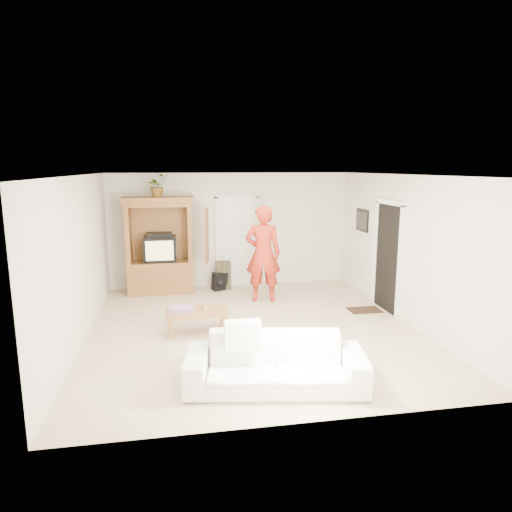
{
  "coord_description": "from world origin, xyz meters",
  "views": [
    {
      "loc": [
        -1.26,
        -7.34,
        2.73
      ],
      "look_at": [
        0.16,
        0.6,
        1.15
      ],
      "focal_mm": 32.0,
      "sensor_mm": 36.0,
      "label": 1
    }
  ],
  "objects_px": {
    "sofa": "(276,363)",
    "coffee_table": "(197,313)",
    "armoire": "(161,252)",
    "man": "(263,254)"
  },
  "relations": [
    {
      "from": "armoire",
      "to": "sofa",
      "type": "height_order",
      "value": "armoire"
    },
    {
      "from": "man",
      "to": "sofa",
      "type": "xyz_separation_m",
      "value": [
        -0.57,
        -3.74,
        -0.67
      ]
    },
    {
      "from": "man",
      "to": "coffee_table",
      "type": "height_order",
      "value": "man"
    },
    {
      "from": "man",
      "to": "armoire",
      "type": "bearing_deg",
      "value": -16.31
    },
    {
      "from": "armoire",
      "to": "man",
      "type": "bearing_deg",
      "value": -27.25
    },
    {
      "from": "armoire",
      "to": "sofa",
      "type": "xyz_separation_m",
      "value": [
        1.49,
        -4.8,
        -0.58
      ]
    },
    {
      "from": "sofa",
      "to": "coffee_table",
      "type": "relative_size",
      "value": 2.15
    },
    {
      "from": "armoire",
      "to": "coffee_table",
      "type": "xyz_separation_m",
      "value": [
        0.63,
        -2.67,
        -0.58
      ]
    },
    {
      "from": "armoire",
      "to": "sofa",
      "type": "bearing_deg",
      "value": -72.71
    },
    {
      "from": "sofa",
      "to": "coffee_table",
      "type": "distance_m",
      "value": 2.3
    }
  ]
}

